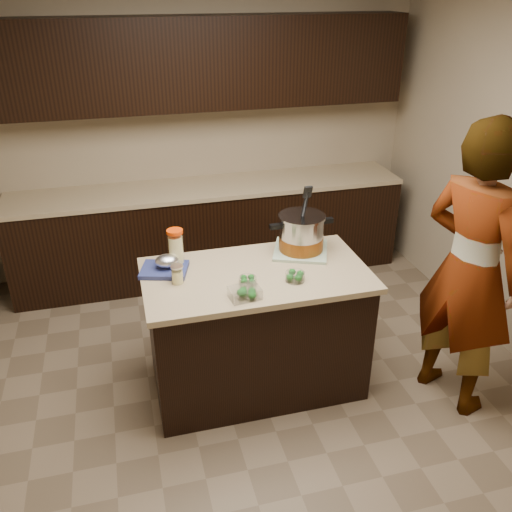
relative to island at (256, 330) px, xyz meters
The scene contains 13 objects.
ground_plane 0.45m from the island, ahead, with size 4.00×4.00×0.00m, color brown.
room_shell 1.26m from the island, ahead, with size 4.04×4.04×2.72m.
back_cabinets 1.81m from the island, 90.00° to the left, with size 3.60×0.63×2.33m.
island is the anchor object (origin of this frame).
dish_towel 0.63m from the island, 29.36° to the left, with size 0.36×0.36×0.02m, color #5D885B.
stock_pot 0.72m from the island, 29.34° to the left, with size 0.45×0.33×0.46m.
lemonade_pitcher 0.78m from the island, 155.04° to the left, with size 0.12×0.12×0.26m.
mason_jar 0.71m from the island, behind, with size 0.09×0.09×0.13m.
broccoli_tub_left 0.50m from the island, 123.03° to the right, with size 0.14×0.14×0.05m.
broccoli_tub_right 0.54m from the island, 37.75° to the right, with size 0.13×0.13×0.06m.
broccoli_tub_rect 0.57m from the island, 117.07° to the right, with size 0.20×0.15×0.07m.
blue_tray 0.76m from the island, 163.98° to the left, with size 0.35×0.31×0.11m.
person 1.43m from the island, 19.35° to the right, with size 0.71×0.46×1.94m, color gray.
Camera 1 is at (-0.78, -2.95, 2.59)m, focal length 38.00 mm.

